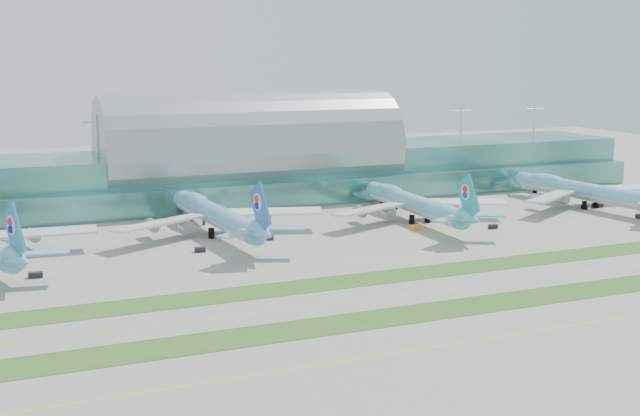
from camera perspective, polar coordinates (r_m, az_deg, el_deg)
name	(u,v)px	position (r m, az deg, el deg)	size (l,w,h in m)	color
ground	(400,278)	(212.80, 5.69, -4.95)	(700.00, 700.00, 0.00)	gray
terminal	(251,164)	(326.93, -4.96, 3.14)	(340.00, 69.10, 36.00)	#3D7A75
grass_strip_near	(457,308)	(189.65, 9.70, -7.01)	(420.00, 12.00, 0.08)	#2D591E
grass_strip_far	(396,276)	(214.48, 5.44, -4.80)	(420.00, 12.00, 0.08)	#2D591E
taxiline_a	(508,335)	(174.01, 13.24, -8.81)	(420.00, 0.35, 0.01)	yellow
taxiline_b	(426,292)	(201.07, 7.58, -5.93)	(420.00, 0.35, 0.01)	yellow
taxiline_c	(370,262)	(228.25, 3.56, -3.83)	(420.00, 0.35, 0.01)	yellow
taxiline_d	(339,245)	(247.60, 1.33, -2.65)	(420.00, 0.35, 0.01)	yellow
airliner_b	(215,213)	(263.01, -7.47, -0.38)	(72.06, 82.20, 22.62)	#67A9E4
airliner_c	(414,202)	(284.39, 6.67, 0.41)	(68.78, 77.91, 21.48)	#5BB8C9
airliner_d	(582,189)	(325.05, 18.10, 1.26)	(69.44, 79.45, 21.89)	#63B1DA
gse_b	(36,275)	(224.51, -19.57, -4.50)	(3.65, 1.95, 1.47)	black
gse_c	(200,249)	(241.49, -8.52, -2.93)	(3.29, 1.84, 1.46)	black
gse_d	(268,238)	(254.76, -3.69, -2.11)	(3.31, 1.76, 1.48)	black
gse_e	(416,227)	(270.65, 6.87, -1.38)	(3.36, 1.64, 1.62)	orange
gse_f	(493,226)	(276.84, 12.20, -1.29)	(2.93, 1.65, 1.51)	black
gse_g	(640,216)	(310.30, 21.81, -0.53)	(3.23, 1.81, 1.53)	black
gse_h	(597,205)	(326.76, 19.13, 0.19)	(4.10, 1.94, 1.63)	black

